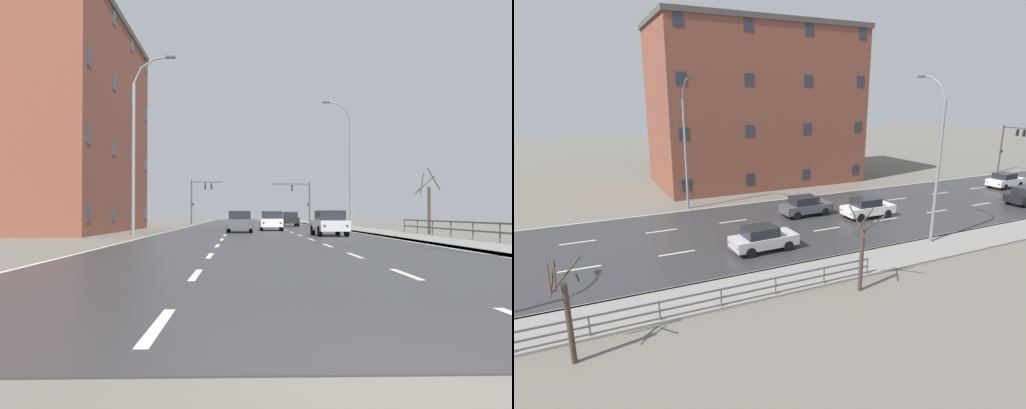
{
  "view_description": "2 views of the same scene",
  "coord_description": "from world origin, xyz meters",
  "views": [
    {
      "loc": [
        -1.33,
        -4.5,
        1.37
      ],
      "look_at": [
        0.09,
        46.76,
        2.25
      ],
      "focal_mm": 37.76,
      "sensor_mm": 36.0,
      "label": 1
    },
    {
      "loc": [
        25.8,
        18.62,
        9.27
      ],
      "look_at": [
        0.0,
        30.99,
        1.68
      ],
      "focal_mm": 28.79,
      "sensor_mm": 36.0,
      "label": 2
    }
  ],
  "objects": [
    {
      "name": "road_asphalt_strip",
      "position": [
        0.0,
        60.0,
        0.01
      ],
      "size": [
        14.0,
        120.0,
        0.03
      ],
      "color": "#303033",
      "rests_on": "ground"
    },
    {
      "name": "car_mid_centre",
      "position": [
        -1.44,
        34.81,
        0.8
      ],
      "size": [
        1.85,
        4.11,
        1.57
      ],
      "rotation": [
        0.0,
        0.0,
        -0.0
      ],
      "color": "#474C51",
      "rests_on": "ground"
    },
    {
      "name": "car_far_right",
      "position": [
        1.11,
        38.95,
        0.8
      ],
      "size": [
        1.92,
        4.15,
        1.57
      ],
      "rotation": [
        0.0,
        0.0,
        -0.03
      ],
      "color": "silver",
      "rests_on": "ground"
    },
    {
      "name": "guardrail",
      "position": [
        9.85,
        18.41,
        0.71
      ],
      "size": [
        0.07,
        27.24,
        1.0
      ],
      "color": "#515459",
      "rests_on": "ground"
    },
    {
      "name": "car_near_left",
      "position": [
        -1.34,
        58.75,
        0.8
      ],
      "size": [
        2.01,
        4.19,
        1.57
      ],
      "rotation": [
        0.0,
        0.0,
        0.05
      ],
      "color": "silver",
      "rests_on": "ground"
    },
    {
      "name": "bare_tree_near",
      "position": [
        11.22,
        17.8,
        1.89
      ],
      "size": [
        1.1,
        1.12,
        3.95
      ],
      "color": "#423328",
      "rests_on": "ground"
    },
    {
      "name": "ground_plane",
      "position": [
        0.0,
        48.0,
        -0.06
      ],
      "size": [
        160.0,
        160.0,
        0.12
      ],
      "color": "#666056"
    },
    {
      "name": "street_lamp_left_bank",
      "position": [
        -7.44,
        26.92,
        5.2
      ],
      "size": [
        2.51,
        0.24,
        10.63
      ],
      "color": "slate",
      "rests_on": "ground"
    },
    {
      "name": "traffic_signal_left",
      "position": [
        -6.91,
        66.71,
        3.96
      ],
      "size": [
        4.14,
        0.36,
        5.82
      ],
      "color": "#38383A",
      "rests_on": "ground"
    },
    {
      "name": "car_far_left",
      "position": [
        4.11,
        28.54,
        0.8
      ],
      "size": [
        1.93,
        4.15,
        1.57
      ],
      "rotation": [
        0.0,
        0.0,
        0.03
      ],
      "color": "#B7B7BC",
      "rests_on": "ground"
    },
    {
      "name": "brick_building",
      "position": [
        -16.22,
        36.99,
        8.24
      ],
      "size": [
        11.88,
        21.7,
        16.47
      ],
      "color": "brown",
      "rests_on": "ground"
    },
    {
      "name": "street_lamp_midground",
      "position": [
        7.45,
        38.94,
        5.17
      ],
      "size": [
        2.38,
        0.24,
        10.55
      ],
      "color": "slate",
      "rests_on": "ground"
    },
    {
      "name": "bare_tree_mid",
      "position": [
        11.05,
        30.61,
        1.88
      ],
      "size": [
        1.39,
        1.42,
        4.35
      ],
      "color": "#423328",
      "rests_on": "ground"
    }
  ]
}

